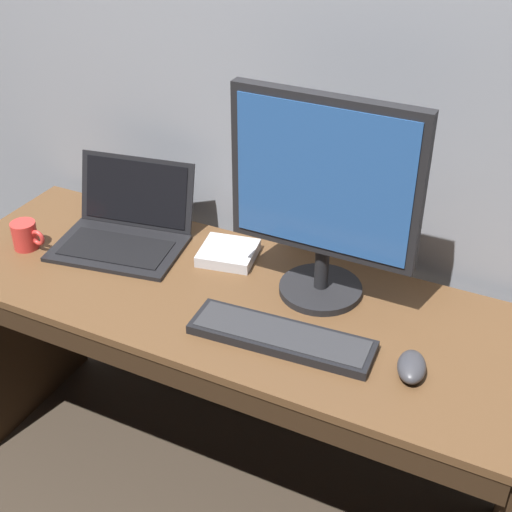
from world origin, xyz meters
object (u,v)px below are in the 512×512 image
(computer_mouse, at_px, (412,367))
(external_drive_box, at_px, (228,253))
(laptop_black, at_px, (125,227))
(wired_keyboard, at_px, (281,337))
(coffee_mug, at_px, (26,235))
(external_monitor, at_px, (324,193))

(computer_mouse, distance_m, external_drive_box, 0.64)
(laptop_black, distance_m, external_drive_box, 0.31)
(external_drive_box, bearing_deg, wired_keyboard, -43.12)
(wired_keyboard, height_order, computer_mouse, computer_mouse)
(wired_keyboard, bearing_deg, coffee_mug, 175.87)
(wired_keyboard, bearing_deg, laptop_black, 159.99)
(laptop_black, height_order, coffee_mug, laptop_black)
(external_monitor, xyz_separation_m, wired_keyboard, (-0.01, -0.21, -0.28))
(laptop_black, distance_m, computer_mouse, 0.92)
(laptop_black, distance_m, wired_keyboard, 0.63)
(external_drive_box, bearing_deg, laptop_black, -170.86)
(laptop_black, relative_size, coffee_mug, 3.77)
(wired_keyboard, height_order, coffee_mug, coffee_mug)
(external_monitor, xyz_separation_m, external_drive_box, (-0.29, 0.06, -0.28))
(wired_keyboard, relative_size, computer_mouse, 4.23)
(computer_mouse, height_order, external_drive_box, computer_mouse)
(laptop_black, distance_m, external_monitor, 0.65)
(wired_keyboard, bearing_deg, external_monitor, 87.70)
(coffee_mug, bearing_deg, wired_keyboard, -4.13)
(external_monitor, bearing_deg, computer_mouse, -32.27)
(wired_keyboard, xyz_separation_m, external_drive_box, (-0.28, 0.27, 0.00))
(laptop_black, bearing_deg, computer_mouse, -12.14)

